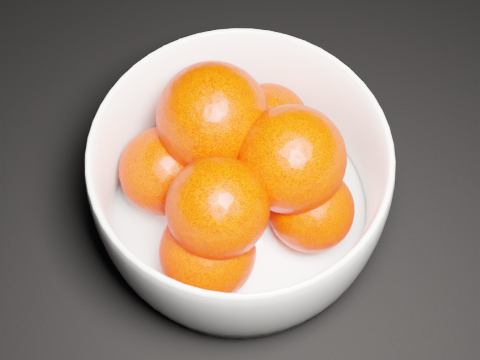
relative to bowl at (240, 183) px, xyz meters
name	(u,v)px	position (x,y,z in m)	size (l,w,h in m)	color
bowl	(240,183)	(0.00, 0.00, 0.00)	(0.25, 0.25, 0.12)	white
orange_pile	(237,171)	(0.00, 0.00, 0.01)	(0.18, 0.18, 0.13)	#FF1B00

